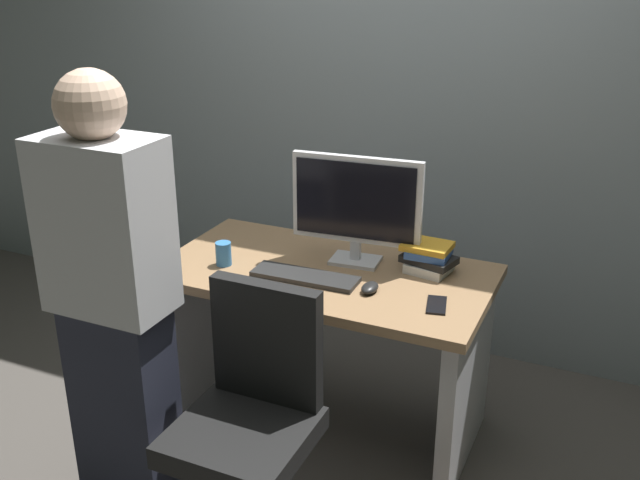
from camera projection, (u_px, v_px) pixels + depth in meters
name	position (u px, v px, depth m)	size (l,w,h in m)	color
ground_plane	(325.00, 421.00, 3.27)	(9.00, 9.00, 0.00)	#4C4742
wall_back	(405.00, 52.00, 3.49)	(6.40, 0.10, 3.00)	gray
desk	(325.00, 321.00, 3.08)	(1.34, 0.72, 0.74)	#93704C
office_chair	(251.00, 435.00, 2.49)	(0.52, 0.52, 0.94)	black
person_at_desk	(114.00, 309.00, 2.45)	(0.40, 0.24, 1.64)	#262838
monitor	(356.00, 204.00, 2.96)	(0.54, 0.16, 0.46)	silver
keyboard	(305.00, 277.00, 2.91)	(0.43, 0.13, 0.02)	#262626
mouse	(370.00, 288.00, 2.80)	(0.06, 0.10, 0.03)	black
cup_near_keyboard	(224.00, 254.00, 3.02)	(0.06, 0.06, 0.10)	#3372B2
book_stack	(429.00, 257.00, 2.96)	(0.23, 0.18, 0.12)	white
cell_phone	(437.00, 305.00, 2.69)	(0.07, 0.14, 0.01)	black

